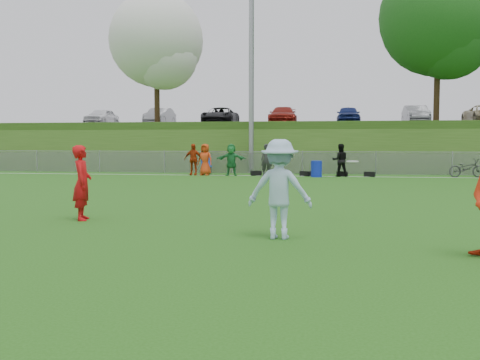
% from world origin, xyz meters
% --- Properties ---
extents(ground, '(120.00, 120.00, 0.00)m').
position_xyz_m(ground, '(0.00, 0.00, 0.00)').
color(ground, '#205511').
rests_on(ground, ground).
extents(sideline_far, '(60.00, 0.10, 0.01)m').
position_xyz_m(sideline_far, '(0.00, 18.00, 0.01)').
color(sideline_far, white).
rests_on(sideline_far, ground).
extents(fence, '(58.00, 0.06, 1.30)m').
position_xyz_m(fence, '(0.00, 20.00, 0.65)').
color(fence, gray).
rests_on(fence, ground).
extents(light_pole, '(1.20, 0.40, 12.15)m').
position_xyz_m(light_pole, '(-3.00, 20.80, 6.71)').
color(light_pole, gray).
rests_on(light_pole, ground).
extents(berm, '(120.00, 18.00, 3.00)m').
position_xyz_m(berm, '(0.00, 31.00, 1.50)').
color(berm, '#2A4D15').
rests_on(berm, ground).
extents(parking_lot, '(120.00, 12.00, 0.10)m').
position_xyz_m(parking_lot, '(0.00, 33.00, 3.05)').
color(parking_lot, black).
rests_on(parking_lot, berm).
extents(tree_white_flowering, '(6.30, 6.30, 8.78)m').
position_xyz_m(tree_white_flowering, '(-9.84, 24.92, 8.32)').
color(tree_white_flowering, black).
rests_on(tree_white_flowering, berm).
extents(tree_green_near, '(7.14, 7.14, 9.95)m').
position_xyz_m(tree_green_near, '(8.16, 24.42, 9.03)').
color(tree_green_near, black).
rests_on(tree_green_near, berm).
extents(car_row, '(32.04, 5.18, 1.44)m').
position_xyz_m(car_row, '(-1.17, 32.00, 3.82)').
color(car_row, white).
rests_on(car_row, parking_lot).
extents(spectator_row, '(8.75, 0.72, 1.69)m').
position_xyz_m(spectator_row, '(-2.87, 18.00, 0.85)').
color(spectator_row, '#AA2E0B').
rests_on(spectator_row, ground).
extents(gear_bags, '(6.51, 0.54, 0.26)m').
position_xyz_m(gear_bags, '(0.88, 18.10, 0.13)').
color(gear_bags, black).
rests_on(gear_bags, ground).
extents(player_red_left, '(0.59, 0.73, 1.73)m').
position_xyz_m(player_red_left, '(-4.32, 1.47, 0.86)').
color(player_red_left, red).
rests_on(player_red_left, ground).
extents(player_blue, '(1.25, 0.78, 1.85)m').
position_xyz_m(player_blue, '(0.36, -0.19, 0.93)').
color(player_blue, '#A2C3E0').
rests_on(player_blue, ground).
extents(frisbee, '(0.27, 0.27, 0.02)m').
position_xyz_m(frisbee, '(1.80, 2.14, 1.37)').
color(frisbee, white).
rests_on(frisbee, ground).
extents(recycling_bin, '(0.72, 0.72, 0.83)m').
position_xyz_m(recycling_bin, '(0.81, 17.48, 0.42)').
color(recycling_bin, '#1126B8').
rests_on(recycling_bin, ground).
extents(camp_chair, '(0.71, 0.72, 1.01)m').
position_xyz_m(camp_chair, '(-5.23, 18.82, 0.30)').
color(camp_chair, '#114AB9').
rests_on(camp_chair, ground).
extents(bicycle, '(1.89, 0.94, 0.95)m').
position_xyz_m(bicycle, '(8.32, 18.32, 0.47)').
color(bicycle, '#28292B').
rests_on(bicycle, ground).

